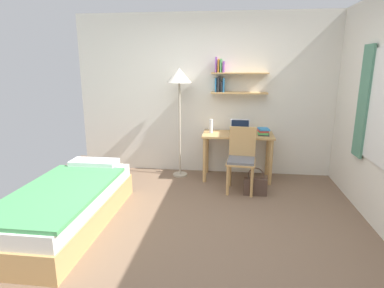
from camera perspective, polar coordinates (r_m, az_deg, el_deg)
ground_plane at (r=3.73m, az=0.58°, el=-14.76°), size 5.28×5.28×0.00m
wall_back at (r=5.30m, az=3.25°, el=8.73°), size 4.40×0.27×2.60m
bed at (r=3.96m, az=-21.50°, el=-10.20°), size 0.91×2.04×0.54m
desk at (r=5.09m, az=8.16°, el=0.34°), size 1.10×0.56×0.74m
desk_chair at (r=4.64m, az=8.85°, el=-2.32°), size 0.44×0.45×0.92m
standing_lamp at (r=5.05m, az=-2.29°, el=11.02°), size 0.38×0.38×1.74m
laptop at (r=5.10m, az=8.59°, el=2.54°), size 0.31×0.23×0.22m
water_bottle at (r=5.08m, az=3.45°, el=3.24°), size 0.06×0.06×0.22m
book_stack at (r=5.03m, az=12.64°, el=2.17°), size 0.19×0.24×0.11m
handbag at (r=4.62m, az=11.26°, el=-7.33°), size 0.32×0.11×0.40m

